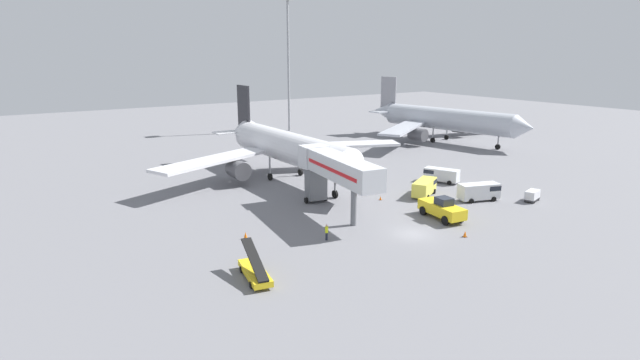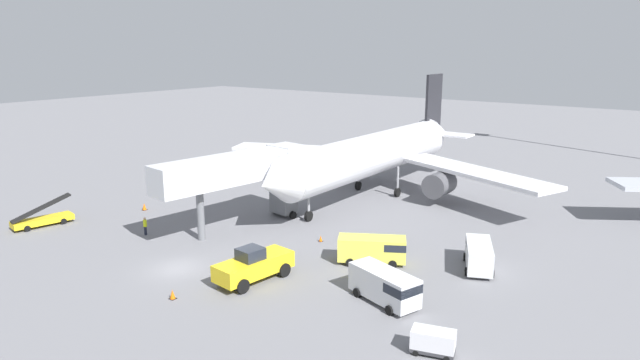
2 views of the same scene
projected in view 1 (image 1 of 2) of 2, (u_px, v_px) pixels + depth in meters
ground_plane at (413, 234)px, 55.88m from camera, size 300.00×300.00×0.00m
airplane_at_gate at (287, 148)px, 79.28m from camera, size 43.60×40.10×13.82m
jet_bridge at (334, 169)px, 61.89m from camera, size 5.52×17.07×7.59m
pushback_tug at (442, 209)px, 60.77m from camera, size 3.27×6.66×2.73m
belt_loader_truck at (255, 271)px, 44.71m from camera, size 2.74×5.91×2.87m
service_van_outer_left at (441, 174)px, 77.95m from camera, size 3.90×5.54×2.13m
service_van_mid_right at (425, 187)px, 70.68m from camera, size 5.86×4.53×2.21m
service_van_far_left at (480, 191)px, 68.27m from camera, size 5.86×3.62×2.34m
baggage_cart_mid_left at (532, 195)px, 67.99m from camera, size 2.80×1.94×1.49m
ground_crew_worker_foreground at (327, 232)px, 53.88m from camera, size 0.47×0.47×1.76m
safety_cone_alpha at (465, 234)px, 54.94m from camera, size 0.46×0.46×0.70m
safety_cone_bravo at (246, 235)px, 54.38m from camera, size 0.50×0.50×0.77m
safety_cone_charlie at (380, 198)px, 68.67m from camera, size 0.37×0.37×0.57m
airplane_background at (443, 119)px, 112.67m from camera, size 44.58×40.72×13.79m
apron_light_mast at (288, 42)px, 123.88m from camera, size 2.40×2.40×32.71m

